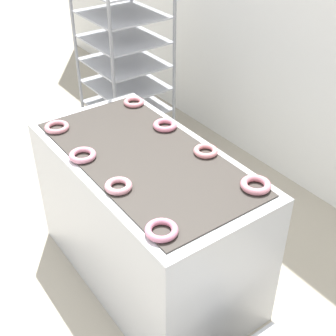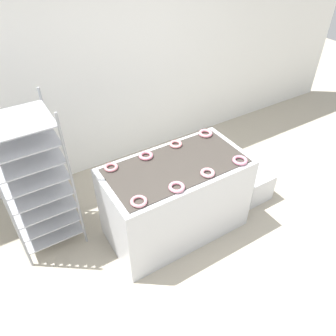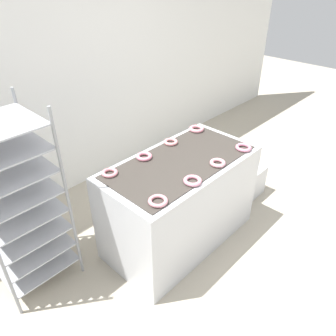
# 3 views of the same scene
# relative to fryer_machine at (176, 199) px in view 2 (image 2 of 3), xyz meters

# --- Properties ---
(ground_plane) EXTENTS (14.00, 14.00, 0.00)m
(ground_plane) POSITION_rel_fryer_machine_xyz_m (-0.00, -0.62, -0.44)
(ground_plane) COLOR #B2A893
(wall_back) EXTENTS (8.00, 0.05, 2.80)m
(wall_back) POSITION_rel_fryer_machine_xyz_m (-0.00, 1.51, 0.96)
(wall_back) COLOR white
(wall_back) RESTS_ON ground_plane
(fryer_machine) EXTENTS (1.41, 0.73, 0.88)m
(fryer_machine) POSITION_rel_fryer_machine_xyz_m (0.00, 0.00, 0.00)
(fryer_machine) COLOR silver
(fryer_machine) RESTS_ON ground_plane
(baking_rack_cart) EXTENTS (0.59, 0.54, 1.54)m
(baking_rack_cart) POSITION_rel_fryer_machine_xyz_m (-1.18, 0.59, 0.34)
(baking_rack_cart) COLOR gray
(baking_rack_cart) RESTS_ON ground_plane
(glaze_bin) EXTENTS (0.36, 0.36, 0.35)m
(glaze_bin) POSITION_rel_fryer_machine_xyz_m (1.06, -0.05, -0.26)
(glaze_bin) COLOR silver
(glaze_bin) RESTS_ON ground_plane
(donut_near_left) EXTENTS (0.14, 0.14, 0.03)m
(donut_near_left) POSITION_rel_fryer_machine_xyz_m (-0.53, -0.26, 0.45)
(donut_near_left) COLOR #D1848F
(donut_near_left) RESTS_ON fryer_machine
(donut_near_midleft) EXTENTS (0.14, 0.14, 0.03)m
(donut_near_midleft) POSITION_rel_fryer_machine_xyz_m (-0.17, -0.27, 0.45)
(donut_near_midleft) COLOR pink
(donut_near_midleft) RESTS_ON fryer_machine
(donut_near_midright) EXTENTS (0.13, 0.13, 0.03)m
(donut_near_midright) POSITION_rel_fryer_machine_xyz_m (0.17, -0.26, 0.45)
(donut_near_midright) COLOR pink
(donut_near_midright) RESTS_ON fryer_machine
(donut_near_right) EXTENTS (0.14, 0.14, 0.03)m
(donut_near_right) POSITION_rel_fryer_machine_xyz_m (0.54, -0.27, 0.45)
(donut_near_right) COLOR pink
(donut_near_right) RESTS_ON fryer_machine
(donut_far_left) EXTENTS (0.13, 0.13, 0.03)m
(donut_far_left) POSITION_rel_fryer_machine_xyz_m (-0.54, 0.27, 0.45)
(donut_far_left) COLOR pink
(donut_far_left) RESTS_ON fryer_machine
(donut_far_midleft) EXTENTS (0.14, 0.14, 0.03)m
(donut_far_midleft) POSITION_rel_fryer_machine_xyz_m (-0.18, 0.26, 0.46)
(donut_far_midleft) COLOR pink
(donut_far_midleft) RESTS_ON fryer_machine
(donut_far_midright) EXTENTS (0.13, 0.13, 0.03)m
(donut_far_midright) POSITION_rel_fryer_machine_xyz_m (0.17, 0.28, 0.45)
(donut_far_midright) COLOR pink
(donut_far_midright) RESTS_ON fryer_machine
(donut_far_right) EXTENTS (0.15, 0.15, 0.03)m
(donut_far_right) POSITION_rel_fryer_machine_xyz_m (0.54, 0.27, 0.46)
(donut_far_right) COLOR pink
(donut_far_right) RESTS_ON fryer_machine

